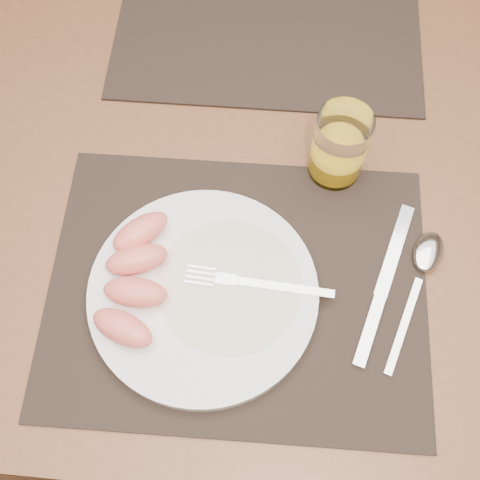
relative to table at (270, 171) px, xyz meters
The scene contains 11 objects.
ground 0.67m from the table, ahead, with size 5.00×5.00×0.00m, color #57331E.
table is the anchor object (origin of this frame).
placemat_near 0.24m from the table, 97.29° to the right, with size 0.45×0.35×0.00m, color black.
placemat_far 0.24m from the table, 95.58° to the left, with size 0.45×0.35×0.00m, color black.
plate 0.26m from the table, 105.96° to the right, with size 0.27×0.27×0.02m, color white.
plate_dressing 0.25m from the table, 99.37° to the right, with size 0.17×0.17×0.00m.
fork 0.24m from the table, 94.64° to the right, with size 0.18×0.03×0.00m.
knife 0.27m from the table, 56.96° to the right, with size 0.08×0.22×0.01m.
spoon 0.27m from the table, 41.07° to the right, with size 0.08×0.19×0.01m.
juice_glass 0.16m from the table, 27.84° to the right, with size 0.07×0.07×0.10m.
grapefruit_wedges 0.30m from the table, 122.46° to the right, with size 0.09×0.19×0.03m.
Camera 1 is at (-0.00, -0.47, 1.43)m, focal length 45.00 mm.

